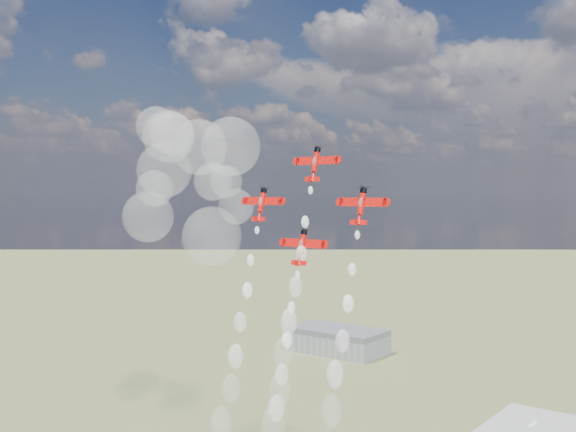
# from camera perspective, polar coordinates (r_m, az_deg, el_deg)

# --- Properties ---
(hangar) EXTENTS (50.00, 28.00, 13.00)m
(hangar) POSITION_cam_1_polar(r_m,az_deg,el_deg) (371.61, 4.24, -10.45)
(hangar) COLOR gray
(hangar) RESTS_ON ground
(plane_lead) EXTENTS (11.76, 4.58, 8.23)m
(plane_lead) POSITION_cam_1_polar(r_m,az_deg,el_deg) (156.54, 2.32, 4.47)
(plane_lead) COLOR red
(plane_lead) RESTS_ON ground
(plane_left) EXTENTS (11.76, 4.58, 8.23)m
(plane_left) POSITION_cam_1_polar(r_m,az_deg,el_deg) (162.91, -2.26, 1.04)
(plane_left) COLOR red
(plane_left) RESTS_ON ground
(plane_right) EXTENTS (11.76, 4.58, 8.23)m
(plane_right) POSITION_cam_1_polar(r_m,az_deg,el_deg) (146.57, 6.22, 0.91)
(plane_right) COLOR red
(plane_right) RESTS_ON ground
(plane_slot) EXTENTS (11.76, 4.58, 8.23)m
(plane_slot) POSITION_cam_1_polar(r_m,az_deg,el_deg) (152.70, 1.18, -2.59)
(plane_slot) COLOR red
(plane_slot) RESTS_ON ground
(smoke_trail_lead) EXTENTS (5.10, 16.65, 54.13)m
(smoke_trail_lead) POSITION_cam_1_polar(r_m,az_deg,el_deg) (151.94, -0.58, -13.35)
(smoke_trail_lead) COLOR white
(smoke_trail_lead) RESTS_ON plane_lead
(smoke_trail_left) EXTENTS (5.76, 17.35, 53.74)m
(smoke_trail_left) POSITION_cam_1_polar(r_m,az_deg,el_deg) (160.91, -5.28, -15.97)
(smoke_trail_left) COLOR white
(smoke_trail_left) RESTS_ON plane_left
(drifted_smoke_cloud) EXTENTS (48.58, 34.12, 49.81)m
(drifted_smoke_cloud) POSITION_cam_1_polar(r_m,az_deg,el_deg) (217.88, -8.43, 3.58)
(drifted_smoke_cloud) COLOR white
(drifted_smoke_cloud) RESTS_ON ground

